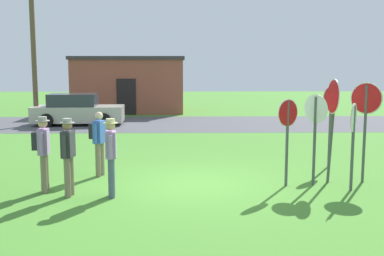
# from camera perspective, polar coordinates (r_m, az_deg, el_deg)

# --- Properties ---
(ground_plane) EXTENTS (80.00, 80.00, 0.00)m
(ground_plane) POSITION_cam_1_polar(r_m,az_deg,el_deg) (11.49, 0.51, -6.87)
(ground_plane) COLOR #47842D
(street_asphalt) EXTENTS (60.00, 6.40, 0.01)m
(street_asphalt) POSITION_cam_1_polar(r_m,az_deg,el_deg) (23.16, -0.42, 0.55)
(street_asphalt) COLOR #4C4C51
(street_asphalt) RESTS_ON ground
(building_background) EXTENTS (6.78, 4.95, 3.40)m
(building_background) POSITION_cam_1_polar(r_m,az_deg,el_deg) (29.71, -7.51, 5.35)
(building_background) COLOR brown
(building_background) RESTS_ON ground
(utility_pole) EXTENTS (1.80, 0.24, 7.03)m
(utility_pole) POSITION_cam_1_polar(r_m,az_deg,el_deg) (23.88, -18.77, 9.22)
(utility_pole) COLOR brown
(utility_pole) RESTS_ON ground
(parked_car_on_street) EXTENTS (4.36, 2.14, 1.51)m
(parked_car_on_street) POSITION_cam_1_polar(r_m,az_deg,el_deg) (23.38, -13.82, 2.08)
(parked_car_on_street) COLOR #B7B2A3
(parked_car_on_street) RESTS_ON ground
(stop_sign_nearest) EXTENTS (0.56, 0.38, 2.10)m
(stop_sign_nearest) POSITION_cam_1_polar(r_m,az_deg,el_deg) (11.29, 11.57, 0.01)
(stop_sign_nearest) COLOR #474C4C
(stop_sign_nearest) RESTS_ON ground
(stop_sign_rear_left) EXTENTS (0.60, 0.41, 2.32)m
(stop_sign_rear_left) POSITION_cam_1_polar(r_m,az_deg,el_deg) (13.74, 16.55, 1.89)
(stop_sign_rear_left) COLOR #474C4C
(stop_sign_rear_left) RESTS_ON ground
(stop_sign_leaning_right) EXTENTS (0.42, 0.55, 2.20)m
(stop_sign_leaning_right) POSITION_cam_1_polar(r_m,az_deg,el_deg) (11.53, 14.79, 0.43)
(stop_sign_leaning_right) COLOR #474C4C
(stop_sign_leaning_right) RESTS_ON ground
(stop_sign_far_back) EXTENTS (0.60, 0.52, 2.48)m
(stop_sign_far_back) POSITION_cam_1_polar(r_m,az_deg,el_deg) (12.15, 20.41, 1.60)
(stop_sign_far_back) COLOR #474C4C
(stop_sign_far_back) RESTS_ON ground
(stop_sign_center_cluster) EXTENTS (0.18, 0.85, 2.56)m
(stop_sign_center_cluster) POSITION_cam_1_polar(r_m,az_deg,el_deg) (11.86, 16.75, 1.97)
(stop_sign_center_cluster) COLOR #474C4C
(stop_sign_center_cluster) RESTS_ON ground
(stop_sign_leaning_left) EXTENTS (0.35, 0.58, 2.04)m
(stop_sign_leaning_left) POSITION_cam_1_polar(r_m,az_deg,el_deg) (11.29, 19.07, -0.47)
(stop_sign_leaning_left) COLOR #474C4C
(stop_sign_leaning_left) RESTS_ON ground
(person_with_sunhat) EXTENTS (0.32, 0.57, 1.74)m
(person_with_sunhat) POSITION_cam_1_polar(r_m,az_deg,el_deg) (10.61, -14.86, -2.91)
(person_with_sunhat) COLOR #7A6B56
(person_with_sunhat) RESTS_ON ground
(person_holding_notes) EXTENTS (0.31, 0.57, 1.74)m
(person_holding_notes) POSITION_cam_1_polar(r_m,az_deg,el_deg) (10.36, -9.85, -3.02)
(person_holding_notes) COLOR #4C5670
(person_holding_notes) RESTS_ON ground
(person_in_dark_shirt) EXTENTS (0.42, 0.55, 1.69)m
(person_in_dark_shirt) POSITION_cam_1_polar(r_m,az_deg,el_deg) (12.39, -11.32, -1.31)
(person_in_dark_shirt) COLOR #7A6B56
(person_in_dark_shirt) RESTS_ON ground
(person_on_left) EXTENTS (0.41, 0.57, 1.74)m
(person_on_left) POSITION_cam_1_polar(r_m,az_deg,el_deg) (11.12, -17.74, -2.41)
(person_on_left) COLOR #7A6B56
(person_on_left) RESTS_ON ground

